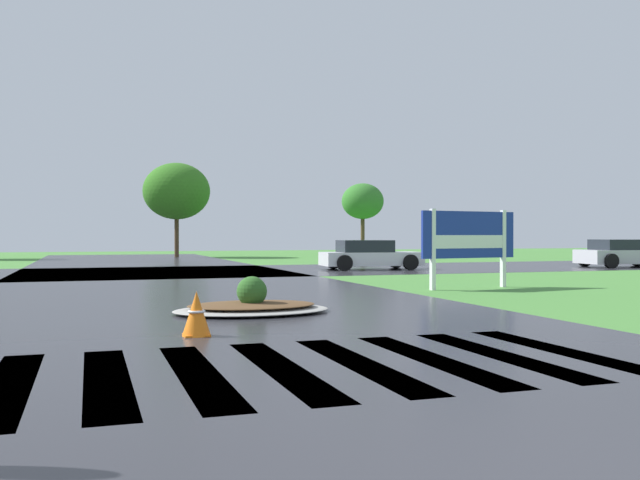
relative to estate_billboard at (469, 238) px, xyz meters
The scene contains 9 objects.
asphalt_roadway 8.33m from the estate_billboard, 152.26° to the right, with size 10.27×80.00×0.01m, color #2B2B30.
asphalt_cross_road 13.28m from the estate_billboard, 123.43° to the left, with size 90.00×9.24×0.01m, color #2B2B30.
crosswalk_stripes 11.78m from the estate_billboard, 128.46° to the right, with size 6.75×3.53×0.01m.
estate_billboard is the anchor object (origin of this frame).
median_island 7.96m from the estate_billboard, 150.50° to the right, with size 2.90×1.98×0.68m.
car_blue_compact 15.63m from the estate_billboard, 33.73° to the left, with size 4.19×2.47×1.24m.
car_white_sedan 10.48m from the estate_billboard, 82.19° to the left, with size 4.26×2.27×1.22m.
traffic_cone 10.53m from the estate_billboard, 141.88° to the right, with size 0.41×0.41×0.64m.
background_treeline 31.49m from the estate_billboard, 112.36° to the left, with size 41.87×5.02×6.10m.
Camera 1 is at (-2.42, -2.54, 1.44)m, focal length 38.91 mm.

